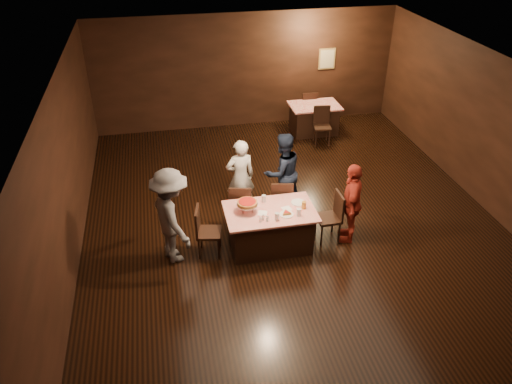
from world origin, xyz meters
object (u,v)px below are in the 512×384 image
(glass_back, at_px, (264,199))
(diner_grey_knit, at_px, (172,216))
(pizza_stand, at_px, (247,203))
(main_table, at_px, (270,228))
(chair_end_left, at_px, (209,232))
(chair_back_far, at_px, (307,107))
(chair_end_right, at_px, (328,217))
(plate_empty, at_px, (298,202))
(back_table, at_px, (314,119))
(chair_far_left, at_px, (241,204))
(chair_back_near, at_px, (322,126))
(diner_white_jacket, at_px, (240,177))
(diner_navy_hoodie, at_px, (282,172))
(glass_amber, at_px, (304,205))
(glass_front_left, at_px, (277,216))
(diner_red_shirt, at_px, (351,203))
(chair_far_right, at_px, (281,200))
(glass_front_right, at_px, (299,212))

(glass_back, bearing_deg, diner_grey_knit, -169.89)
(pizza_stand, bearing_deg, main_table, -7.13)
(chair_end_left, bearing_deg, chair_back_far, -21.37)
(chair_end_right, height_order, plate_empty, chair_end_right)
(back_table, xyz_separation_m, chair_far_left, (-2.65, -3.85, 0.09))
(chair_end_left, bearing_deg, main_table, -78.57)
(chair_end_left, height_order, chair_back_near, same)
(chair_end_right, relative_size, diner_white_jacket, 0.60)
(chair_back_far, distance_m, diner_navy_hoodie, 4.38)
(diner_white_jacket, relative_size, diner_grey_knit, 0.89)
(pizza_stand, bearing_deg, chair_end_left, -175.91)
(pizza_stand, distance_m, glass_amber, 1.01)
(main_table, height_order, plate_empty, plate_empty)
(glass_amber, bearing_deg, diner_white_jacket, 124.95)
(chair_end_left, xyz_separation_m, glass_front_left, (1.15, -0.30, 0.37))
(diner_red_shirt, xyz_separation_m, glass_amber, (-0.89, 0.02, 0.06))
(plate_empty, bearing_deg, diner_navy_hoodie, 91.42)
(chair_end_right, height_order, diner_white_jacket, diner_white_jacket)
(chair_far_right, distance_m, chair_end_right, 1.03)
(chair_end_right, bearing_deg, diner_navy_hoodie, -155.72)
(chair_end_left, relative_size, diner_white_jacket, 0.60)
(chair_end_right, relative_size, glass_amber, 6.79)
(chair_far_left, bearing_deg, glass_back, 140.09)
(glass_front_right, bearing_deg, plate_empty, 75.96)
(glass_amber, bearing_deg, chair_back_near, 67.29)
(glass_front_right, height_order, glass_amber, same)
(back_table, height_order, glass_front_left, glass_front_left)
(chair_far_left, height_order, diner_white_jacket, diner_white_jacket)
(chair_back_far, distance_m, diner_grey_knit, 6.56)
(back_table, height_order, chair_back_near, chair_back_near)
(glass_back, bearing_deg, glass_amber, -28.30)
(back_table, bearing_deg, chair_end_left, -126.08)
(glass_back, bearing_deg, diner_white_jacket, 105.34)
(back_table, height_order, plate_empty, plate_empty)
(plate_empty, bearing_deg, glass_front_right, -104.04)
(plate_empty, bearing_deg, chair_far_right, 104.04)
(glass_back, bearing_deg, plate_empty, -14.04)
(chair_back_far, height_order, glass_front_left, chair_back_far)
(diner_navy_hoodie, bearing_deg, glass_front_left, 54.36)
(chair_far_left, height_order, chair_far_right, same)
(back_table, distance_m, diner_red_shirt, 4.75)
(back_table, relative_size, diner_red_shirt, 0.83)
(plate_empty, distance_m, glass_front_right, 0.42)
(diner_grey_knit, relative_size, pizza_stand, 4.65)
(chair_end_left, distance_m, pizza_stand, 0.85)
(chair_end_right, bearing_deg, diner_red_shirt, 78.38)
(glass_front_left, bearing_deg, diner_red_shirt, 9.09)
(back_table, height_order, chair_back_far, chair_back_far)
(plate_empty, bearing_deg, chair_end_left, -174.81)
(chair_end_left, bearing_deg, chair_far_right, -52.00)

